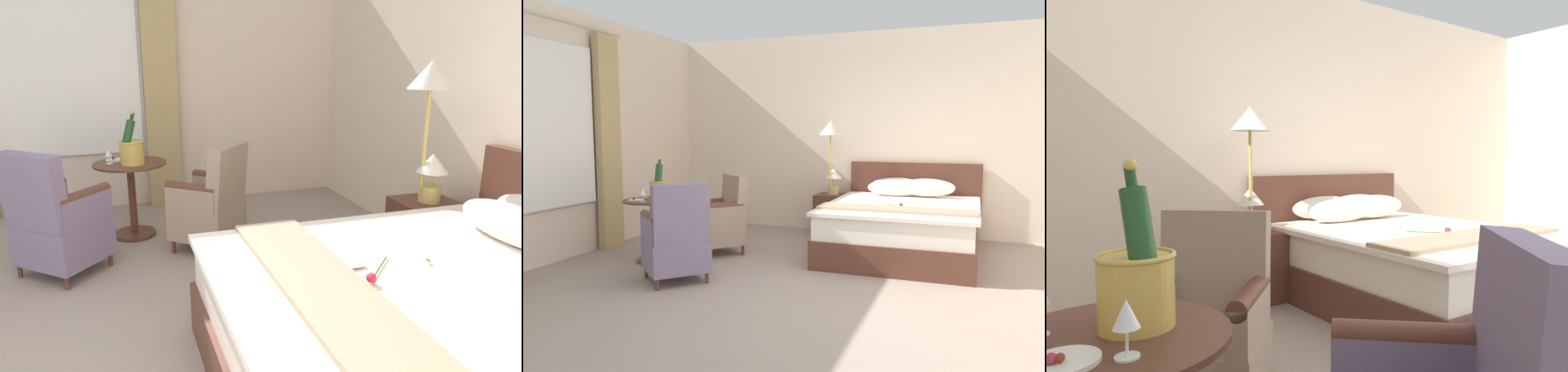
# 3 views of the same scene
# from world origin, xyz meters

# --- Properties ---
(ground_plane) EXTENTS (8.28, 8.28, 0.00)m
(ground_plane) POSITION_xyz_m (0.00, 0.00, 0.00)
(ground_plane) COLOR gray
(wall_headboard_side) EXTENTS (6.90, 0.12, 2.87)m
(wall_headboard_side) POSITION_xyz_m (0.00, 3.10, 1.44)
(wall_headboard_side) COLOR beige
(wall_headboard_side) RESTS_ON ground
(wall_window_side) EXTENTS (0.27, 6.21, 2.87)m
(wall_window_side) POSITION_xyz_m (-3.43, 0.00, 1.43)
(wall_window_side) COLOR beige
(wall_window_side) RESTS_ON ground
(bed) EXTENTS (1.77, 2.22, 1.04)m
(bed) POSITION_xyz_m (0.22, 1.96, 0.35)
(bed) COLOR brown
(bed) RESTS_ON ground
(nightstand) EXTENTS (0.50, 0.44, 0.59)m
(nightstand) POSITION_xyz_m (-0.84, 2.66, 0.29)
(nightstand) COLOR brown
(nightstand) RESTS_ON ground
(bedside_lamp) EXTENTS (0.23, 0.23, 0.37)m
(bedside_lamp) POSITION_xyz_m (-0.84, 2.66, 0.82)
(bedside_lamp) COLOR tan
(bedside_lamp) RESTS_ON nightstand
(floor_lamp_brass) EXTENTS (0.32, 0.32, 1.62)m
(floor_lamp_brass) POSITION_xyz_m (-0.87, 2.59, 1.33)
(floor_lamp_brass) COLOR tan
(floor_lamp_brass) RESTS_ON ground
(side_table_round) EXTENTS (0.66, 0.66, 0.71)m
(side_table_round) POSITION_xyz_m (-2.37, 0.55, 0.44)
(side_table_round) COLOR brown
(side_table_round) RESTS_ON ground
(champagne_bucket) EXTENTS (0.22, 0.22, 0.48)m
(champagne_bucket) POSITION_xyz_m (-2.29, 0.57, 0.85)
(champagne_bucket) COLOR gold
(champagne_bucket) RESTS_ON side_table_round
(wine_glass_near_bucket) EXTENTS (0.07, 0.07, 0.16)m
(wine_glass_near_bucket) POSITION_xyz_m (-2.53, 0.65, 0.83)
(wine_glass_near_bucket) COLOR white
(wine_glass_near_bucket) RESTS_ON side_table_round
(wine_glass_near_edge) EXTENTS (0.07, 0.07, 0.14)m
(wine_glass_near_edge) POSITION_xyz_m (-2.36, 0.38, 0.81)
(wine_glass_near_edge) COLOR white
(wine_glass_near_edge) RESTS_ON side_table_round
(snack_plate) EXTENTS (0.17, 0.17, 0.04)m
(snack_plate) POSITION_xyz_m (-2.50, 0.43, 0.72)
(snack_plate) COLOR white
(snack_plate) RESTS_ON side_table_round
(armchair_by_window) EXTENTS (0.75, 0.75, 0.94)m
(armchair_by_window) POSITION_xyz_m (-1.83, 1.20, 0.41)
(armchair_by_window) COLOR brown
(armchair_by_window) RESTS_ON ground
(armchair_facing_bed) EXTENTS (0.79, 0.79, 0.99)m
(armchair_facing_bed) POSITION_xyz_m (-1.69, -0.03, 0.42)
(armchair_facing_bed) COLOR brown
(armchair_facing_bed) RESTS_ON ground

